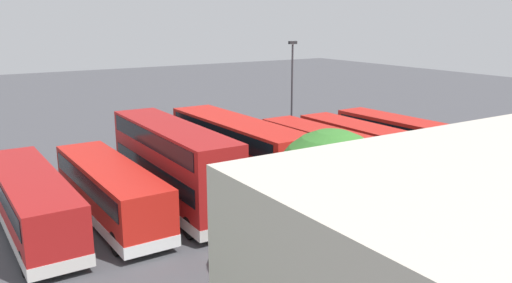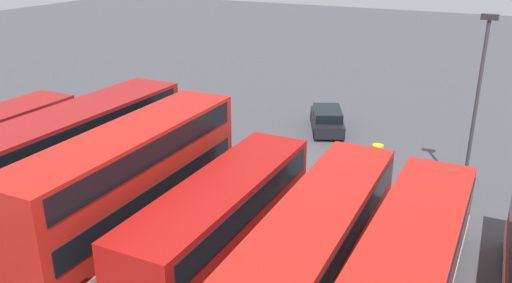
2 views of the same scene
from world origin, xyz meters
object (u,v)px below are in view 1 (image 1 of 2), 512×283
Objects in this scene: bus_double_decker_sixth at (173,163)px; lamp_post_tall at (292,84)px; bus_single_deck_third at (328,151)px; car_hatchback_silver at (169,132)px; waste_bin_yellow at (232,137)px; bus_single_deck_seventh at (110,190)px; bus_single_deck_second at (362,144)px; bus_double_decker_fifth at (237,157)px; bus_single_deck_fourth at (282,159)px; bus_single_deck_far_end at (31,201)px; bus_single_deck_near_end at (401,137)px.

lamp_post_tall reaches higher than bus_double_decker_sixth.
car_hatchback_silver is (5.00, -14.84, -0.92)m from bus_single_deck_third.
bus_double_decker_sixth is at bearing 48.06° from waste_bin_yellow.
bus_single_deck_third is at bearing -179.25° from bus_single_deck_seventh.
bus_single_deck_second is 0.92× the size of bus_double_decker_sixth.
bus_double_decker_fifth is at bearing 4.66° from bus_single_deck_second.
bus_single_deck_fourth is 12.37m from lamp_post_tall.
bus_single_deck_far_end is at bearing 32.55° from waste_bin_yellow.
bus_single_deck_fourth is at bearing 94.69° from car_hatchback_silver.
bus_single_deck_second is 11.38× the size of waste_bin_yellow.
bus_single_deck_third is at bearing 179.95° from bus_double_decker_sixth.
bus_single_deck_far_end is 20.62m from waste_bin_yellow.
lamp_post_tall is (-7.53, -9.28, 3.21)m from bus_single_deck_fourth.
bus_single_deck_fourth is 11.28× the size of waste_bin_yellow.
bus_double_decker_fifth is 1.04× the size of bus_single_deck_seventh.
bus_single_deck_near_end is at bearing -177.18° from bus_single_deck_third.
bus_single_deck_second and bus_single_deck_far_end have the same top height.
bus_single_deck_third is at bearing 94.39° from waste_bin_yellow.
bus_single_deck_second is 1.30× the size of lamp_post_tall.
lamp_post_tall is (-14.77, -9.23, 2.38)m from bus_double_decker_sixth.
bus_single_deck_fourth is 14.96m from car_hatchback_silver.
bus_single_deck_second is 1.01× the size of bus_single_deck_fourth.
bus_double_decker_sixth is at bearing -11.28° from bus_double_decker_fifth.
lamp_post_tall reaches higher than bus_single_deck_seventh.
bus_single_deck_near_end is at bearing -176.95° from bus_single_deck_second.
bus_single_deck_fourth is 11.77m from waste_bin_yellow.
bus_single_deck_near_end is 7.21m from bus_single_deck_third.
bus_double_decker_fifth is 3.72m from bus_double_decker_sixth.
bus_single_deck_second is 6.90m from bus_single_deck_fourth.
bus_single_deck_near_end is 18.96m from car_hatchback_silver.
bus_single_deck_third is at bearing 2.82° from bus_single_deck_near_end.
waste_bin_yellow is at bearing -139.99° from bus_single_deck_seventh.
car_hatchback_silver is (-6.02, -14.83, -1.75)m from bus_double_decker_sixth.
bus_single_deck_fourth is at bearing 75.61° from waste_bin_yellow.
bus_single_deck_far_end is at bearing -4.97° from bus_double_decker_fifth.
bus_single_deck_seventh is at bearing 173.55° from bus_single_deck_far_end.
bus_single_deck_near_end is 18.24m from bus_double_decker_sixth.
lamp_post_tall reaches higher than bus_single_deck_fourth.
bus_double_decker_fifth is at bearing 5.56° from bus_single_deck_third.
bus_double_decker_sixth is at bearing 1.09° from bus_single_deck_near_end.
bus_double_decker_sixth is 7.26m from bus_single_deck_far_end.
car_hatchback_silver is at bearing -40.55° from waste_bin_yellow.
bus_single_deck_near_end is at bearing 126.37° from waste_bin_yellow.
bus_single_deck_near_end is 0.95× the size of bus_double_decker_fifth.
bus_double_decker_sixth is 16.10m from car_hatchback_silver.
bus_single_deck_far_end is (14.45, -0.27, 0.00)m from bus_single_deck_fourth.
lamp_post_tall is (-11.12, -9.96, 2.38)m from bus_double_decker_fifth.
bus_double_decker_fifth is 0.99× the size of bus_single_deck_far_end.
bus_double_decker_fifth is 2.36× the size of car_hatchback_silver.
bus_single_deck_far_end is at bearing -1.06° from bus_single_deck_fourth.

